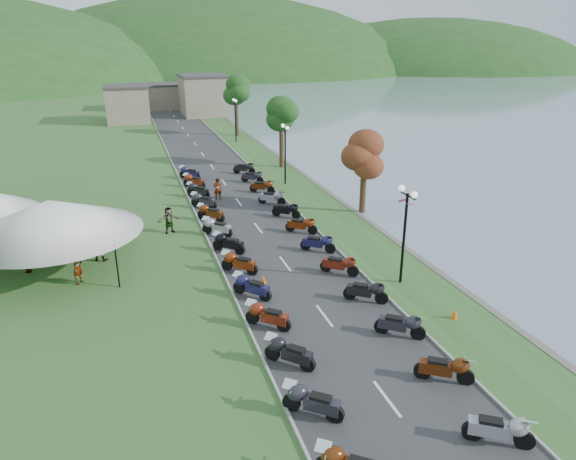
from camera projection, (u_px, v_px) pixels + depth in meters
road at (224, 182)px, 44.75m from camera, size 7.00×120.00×0.02m
hills_backdrop at (140, 72)px, 187.43m from camera, size 360.00×120.00×76.00m
far_building at (158, 99)px, 83.43m from camera, size 18.00×16.00×5.00m
moto_row_left at (245, 275)px, 26.14m from camera, size 2.60×46.23×1.10m
moto_row_right at (328, 253)px, 28.72m from camera, size 2.60×44.09×1.10m
vendor_tent_main at (54, 236)px, 27.22m from camera, size 6.13×6.13×4.00m
tree_lakeside at (364, 168)px, 36.07m from camera, size 2.35×2.35×6.53m
pedestrian_a at (80, 283)px, 26.47m from camera, size 0.76×0.83×1.84m
pedestrian_b at (100, 260)px, 29.22m from camera, size 1.09×0.85×1.98m
pedestrian_c at (28, 273)px, 27.64m from camera, size 1.09×0.98×1.62m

